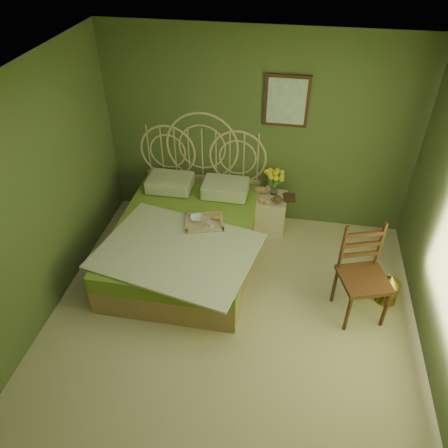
% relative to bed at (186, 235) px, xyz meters
% --- Properties ---
extents(floor, '(4.50, 4.50, 0.00)m').
position_rel_bed_xyz_m(floor, '(0.74, -1.22, -0.33)').
color(floor, tan).
rests_on(floor, ground).
extents(ceiling, '(4.50, 4.50, 0.00)m').
position_rel_bed_xyz_m(ceiling, '(0.74, -1.22, 2.27)').
color(ceiling, silver).
rests_on(ceiling, wall_back).
extents(wall_back, '(4.00, 0.00, 4.00)m').
position_rel_bed_xyz_m(wall_back, '(0.74, 1.03, 0.97)').
color(wall_back, '#45572E').
rests_on(wall_back, floor).
extents(wall_left, '(0.00, 4.50, 4.50)m').
position_rel_bed_xyz_m(wall_left, '(-1.26, -1.22, 0.97)').
color(wall_left, '#45572E').
rests_on(wall_left, floor).
extents(wall_art, '(0.54, 0.04, 0.64)m').
position_rel_bed_xyz_m(wall_art, '(1.07, 1.01, 1.42)').
color(wall_art, '#37180F').
rests_on(wall_art, wall_back).
extents(bed, '(1.93, 2.43, 1.51)m').
position_rel_bed_xyz_m(bed, '(0.00, 0.00, 0.00)').
color(bed, tan).
rests_on(bed, floor).
extents(nightstand, '(0.46, 0.47, 0.93)m').
position_rel_bed_xyz_m(nightstand, '(0.97, 0.78, 0.02)').
color(nightstand, beige).
rests_on(nightstand, floor).
extents(chair, '(0.61, 0.61, 1.09)m').
position_rel_bed_xyz_m(chair, '(2.09, -0.52, 0.28)').
color(chair, '#37180F').
rests_on(chair, floor).
extents(birdcage, '(0.24, 0.24, 0.37)m').
position_rel_bed_xyz_m(birdcage, '(2.44, -0.35, -0.15)').
color(birdcage, gold).
rests_on(birdcage, floor).
extents(book_lower, '(0.18, 0.23, 0.02)m').
position_rel_bed_xyz_m(book_lower, '(1.15, 0.78, 0.18)').
color(book_lower, '#381E0F').
rests_on(book_lower, nightstand).
extents(book_upper, '(0.17, 0.22, 0.02)m').
position_rel_bed_xyz_m(book_upper, '(1.15, 0.78, 0.20)').
color(book_upper, '#472819').
rests_on(book_upper, nightstand).
extents(cereal_bowl, '(0.20, 0.20, 0.04)m').
position_rel_bed_xyz_m(cereal_bowl, '(0.14, 0.02, 0.27)').
color(cereal_bowl, white).
rests_on(cereal_bowl, bed).
extents(coffee_cup, '(0.08, 0.08, 0.07)m').
position_rel_bed_xyz_m(coffee_cup, '(0.32, -0.09, 0.28)').
color(coffee_cup, white).
rests_on(coffee_cup, bed).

